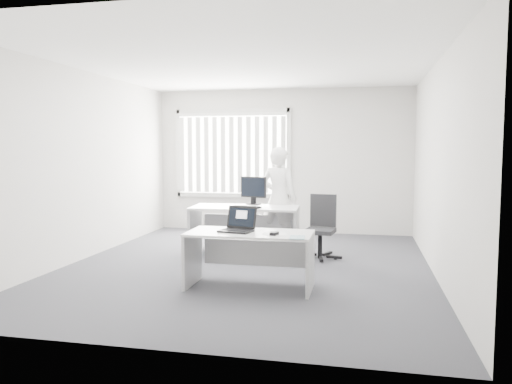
% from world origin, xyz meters
% --- Properties ---
extents(ground, '(6.00, 6.00, 0.00)m').
position_xyz_m(ground, '(0.00, 0.00, 0.00)').
color(ground, '#45464B').
rests_on(ground, ground).
extents(wall_back, '(5.00, 0.02, 2.80)m').
position_xyz_m(wall_back, '(0.00, 3.00, 1.40)').
color(wall_back, silver).
rests_on(wall_back, ground).
extents(wall_front, '(5.00, 0.02, 2.80)m').
position_xyz_m(wall_front, '(0.00, -3.00, 1.40)').
color(wall_front, silver).
rests_on(wall_front, ground).
extents(wall_left, '(0.02, 6.00, 2.80)m').
position_xyz_m(wall_left, '(-2.50, 0.00, 1.40)').
color(wall_left, silver).
rests_on(wall_left, ground).
extents(wall_right, '(0.02, 6.00, 2.80)m').
position_xyz_m(wall_right, '(2.50, 0.00, 1.40)').
color(wall_right, silver).
rests_on(wall_right, ground).
extents(ceiling, '(5.00, 6.00, 0.02)m').
position_xyz_m(ceiling, '(0.00, 0.00, 2.80)').
color(ceiling, white).
rests_on(ceiling, wall_back).
extents(window, '(2.32, 0.06, 1.76)m').
position_xyz_m(window, '(-1.00, 2.96, 1.55)').
color(window, beige).
rests_on(window, wall_back).
extents(blinds, '(2.20, 0.10, 1.50)m').
position_xyz_m(blinds, '(-1.00, 2.90, 1.52)').
color(blinds, silver).
rests_on(blinds, wall_back).
extents(desk_near, '(1.47, 0.69, 0.67)m').
position_xyz_m(desk_near, '(0.28, -1.05, 0.48)').
color(desk_near, silver).
rests_on(desk_near, ground).
extents(desk_far, '(1.69, 0.87, 0.75)m').
position_xyz_m(desk_far, '(-0.21, 0.77, 0.54)').
color(desk_far, silver).
rests_on(desk_far, ground).
extents(office_chair, '(0.61, 0.61, 0.95)m').
position_xyz_m(office_chair, '(0.96, 0.76, 0.30)').
color(office_chair, black).
rests_on(office_chair, ground).
extents(person, '(0.70, 0.56, 1.68)m').
position_xyz_m(person, '(0.24, 1.24, 0.84)').
color(person, silver).
rests_on(person, ground).
extents(laptop, '(0.43, 0.40, 0.29)m').
position_xyz_m(laptop, '(0.12, -1.08, 0.81)').
color(laptop, black).
rests_on(laptop, desk_near).
extents(paper_sheet, '(0.32, 0.26, 0.00)m').
position_xyz_m(paper_sheet, '(0.59, -1.13, 0.67)').
color(paper_sheet, white).
rests_on(paper_sheet, desk_near).
extents(mouse, '(0.10, 0.13, 0.05)m').
position_xyz_m(mouse, '(0.60, -1.19, 0.69)').
color(mouse, '#BDBDC0').
rests_on(mouse, paper_sheet).
extents(booklet, '(0.18, 0.24, 0.01)m').
position_xyz_m(booklet, '(0.88, -1.32, 0.67)').
color(booklet, white).
rests_on(booklet, desk_near).
extents(keyboard, '(0.48, 0.25, 0.02)m').
position_xyz_m(keyboard, '(-0.16, 0.61, 0.76)').
color(keyboard, black).
rests_on(keyboard, desk_far).
extents(monitor, '(0.47, 0.25, 0.45)m').
position_xyz_m(monitor, '(-0.15, 1.08, 0.97)').
color(monitor, black).
rests_on(monitor, desk_far).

